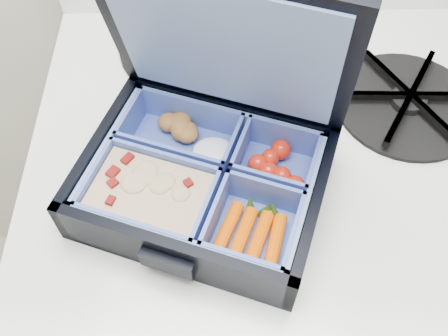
{
  "coord_description": "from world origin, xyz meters",
  "views": [
    {
      "loc": [
        0.52,
        1.3,
        1.36
      ],
      "look_at": [
        0.52,
        1.61,
        0.92
      ],
      "focal_mm": 40.0,
      "sensor_mm": 36.0,
      "label": 1
    }
  ],
  "objects_px": {
    "stove": "(252,272)",
    "bento_box": "(204,181)",
    "burner_grate": "(409,99)",
    "fork": "(246,91)"
  },
  "relations": [
    {
      "from": "stove",
      "to": "bento_box",
      "type": "distance_m",
      "value": 0.49
    },
    {
      "from": "bento_box",
      "to": "fork",
      "type": "bearing_deg",
      "value": 91.12
    },
    {
      "from": "fork",
      "to": "burner_grate",
      "type": "bearing_deg",
      "value": 9.74
    },
    {
      "from": "stove",
      "to": "burner_grate",
      "type": "bearing_deg",
      "value": 12.08
    },
    {
      "from": "stove",
      "to": "bento_box",
      "type": "xyz_separation_m",
      "value": [
        -0.08,
        -0.09,
        0.47
      ]
    },
    {
      "from": "burner_grate",
      "to": "bento_box",
      "type": "bearing_deg",
      "value": -153.26
    },
    {
      "from": "bento_box",
      "to": "burner_grate",
      "type": "xyz_separation_m",
      "value": [
        0.26,
        0.13,
        -0.02
      ]
    },
    {
      "from": "stove",
      "to": "burner_grate",
      "type": "relative_size",
      "value": 4.75
    },
    {
      "from": "stove",
      "to": "bento_box",
      "type": "height_order",
      "value": "bento_box"
    },
    {
      "from": "bento_box",
      "to": "burner_grate",
      "type": "relative_size",
      "value": 1.38
    }
  ]
}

